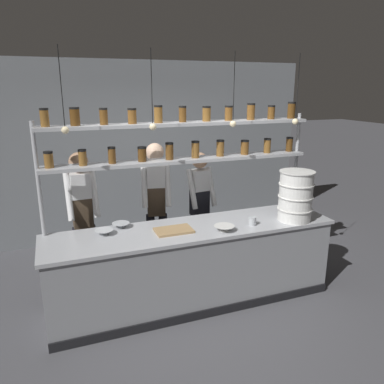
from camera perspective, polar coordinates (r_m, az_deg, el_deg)
ground_plane at (r=4.58m, az=0.16°, el=-16.20°), size 40.00×40.00×0.00m
back_wall at (r=6.22m, az=-7.56°, el=6.25°), size 5.65×0.12×2.83m
prep_counter at (r=4.36m, az=0.17°, el=-11.07°), size 3.25×0.76×0.92m
spice_shelf_unit at (r=4.25m, az=-1.30°, el=7.25°), size 3.13×0.28×2.25m
chef_left at (r=4.58m, az=-16.32°, el=-3.13°), size 0.37×0.31×1.72m
chef_center at (r=4.75m, az=-5.48°, el=-1.39°), size 0.40×0.33×1.77m
chef_right at (r=4.97m, az=1.18°, el=-1.83°), size 0.39×0.31×1.61m
container_stack at (r=4.47m, az=15.51°, el=-0.57°), size 0.40×0.40×0.59m
cutting_board at (r=4.06m, az=-2.80°, el=-5.85°), size 0.40×0.26×0.02m
prep_bowl_near_left at (r=4.07m, az=-13.25°, el=-6.00°), size 0.19×0.19×0.05m
prep_bowl_center_front at (r=4.07m, az=4.93°, el=-5.55°), size 0.22×0.22×0.06m
prep_bowl_center_back at (r=4.23m, az=-10.79°, el=-5.02°), size 0.19×0.19×0.05m
serving_cup_front at (r=4.28m, az=9.18°, el=-4.38°), size 0.09×0.09×0.10m
pendant_light_row at (r=3.91m, az=0.25°, el=10.78°), size 2.57×0.07×0.77m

